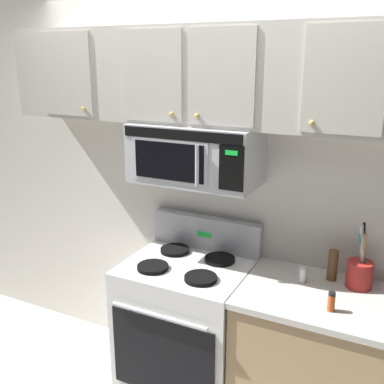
{
  "coord_description": "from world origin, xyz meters",
  "views": [
    {
      "loc": [
        1.16,
        -1.84,
        2.13
      ],
      "look_at": [
        0.0,
        0.49,
        1.35
      ],
      "focal_mm": 42.29,
      "sensor_mm": 36.0,
      "label": 1
    }
  ],
  "objects_px": {
    "stove_range": "(187,326)",
    "over_range_microwave": "(196,154)",
    "pepper_mill": "(333,265)",
    "spice_jar": "(331,302)",
    "salt_shaker": "(303,274)",
    "utensil_crock_red": "(360,272)"
  },
  "relations": [
    {
      "from": "stove_range",
      "to": "over_range_microwave",
      "type": "bearing_deg",
      "value": 90.14
    },
    {
      "from": "pepper_mill",
      "to": "spice_jar",
      "type": "distance_m",
      "value": 0.35
    },
    {
      "from": "over_range_microwave",
      "to": "spice_jar",
      "type": "bearing_deg",
      "value": -16.57
    },
    {
      "from": "pepper_mill",
      "to": "spice_jar",
      "type": "bearing_deg",
      "value": -80.68
    },
    {
      "from": "stove_range",
      "to": "spice_jar",
      "type": "bearing_deg",
      "value": -9.45
    },
    {
      "from": "salt_shaker",
      "to": "spice_jar",
      "type": "distance_m",
      "value": 0.31
    },
    {
      "from": "over_range_microwave",
      "to": "stove_range",
      "type": "bearing_deg",
      "value": -89.86
    },
    {
      "from": "stove_range",
      "to": "pepper_mill",
      "type": "xyz_separation_m",
      "value": [
        0.83,
        0.2,
        0.52
      ]
    },
    {
      "from": "spice_jar",
      "to": "over_range_microwave",
      "type": "bearing_deg",
      "value": 163.43
    },
    {
      "from": "salt_shaker",
      "to": "spice_jar",
      "type": "height_order",
      "value": "spice_jar"
    },
    {
      "from": "stove_range",
      "to": "utensil_crock_red",
      "type": "height_order",
      "value": "utensil_crock_red"
    },
    {
      "from": "stove_range",
      "to": "salt_shaker",
      "type": "height_order",
      "value": "stove_range"
    },
    {
      "from": "over_range_microwave",
      "to": "pepper_mill",
      "type": "bearing_deg",
      "value": 5.47
    },
    {
      "from": "over_range_microwave",
      "to": "utensil_crock_red",
      "type": "relative_size",
      "value": 2.04
    },
    {
      "from": "over_range_microwave",
      "to": "utensil_crock_red",
      "type": "xyz_separation_m",
      "value": [
        0.98,
        0.06,
        -0.58
      ]
    },
    {
      "from": "stove_range",
      "to": "salt_shaker",
      "type": "relative_size",
      "value": 11.42
    },
    {
      "from": "stove_range",
      "to": "utensil_crock_red",
      "type": "xyz_separation_m",
      "value": [
        0.98,
        0.18,
        0.52
      ]
    },
    {
      "from": "utensil_crock_red",
      "to": "spice_jar",
      "type": "relative_size",
      "value": 3.62
    },
    {
      "from": "stove_range",
      "to": "salt_shaker",
      "type": "distance_m",
      "value": 0.84
    },
    {
      "from": "pepper_mill",
      "to": "spice_jar",
      "type": "height_order",
      "value": "pepper_mill"
    },
    {
      "from": "salt_shaker",
      "to": "pepper_mill",
      "type": "bearing_deg",
      "value": 36.29
    },
    {
      "from": "over_range_microwave",
      "to": "utensil_crock_red",
      "type": "bearing_deg",
      "value": 3.53
    }
  ]
}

